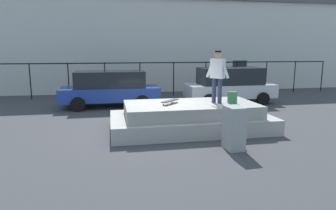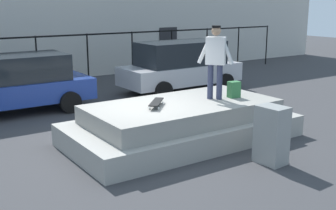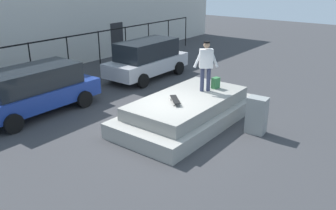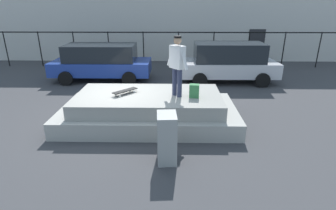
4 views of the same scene
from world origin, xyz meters
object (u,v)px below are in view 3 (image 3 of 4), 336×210
backpack (216,83)px  skateboard (175,100)px  car_blue_hatchback_near (34,89)px  car_silver_hatchback_mid (147,58)px  utility_box (257,115)px  skateboarder (206,63)px

backpack → skateboard: bearing=-179.6°
car_blue_hatchback_near → car_silver_hatchback_mid: 5.99m
utility_box → skateboarder: bearing=79.1°
skateboard → backpack: backpack is taller
skateboard → backpack: 2.10m
backpack → utility_box: (-0.76, -1.96, -0.52)m
skateboarder → car_blue_hatchback_near: size_ratio=0.38×
skateboarder → backpack: bearing=-14.7°
skateboard → car_blue_hatchback_near: size_ratio=0.16×
skateboard → backpack: size_ratio=1.88×
skateboard → backpack: bearing=-7.3°
backpack → utility_box: bearing=-103.5°
skateboard → utility_box: bearing=-59.2°
car_blue_hatchback_near → car_silver_hatchback_mid: (5.99, -0.19, 0.05)m
backpack → car_blue_hatchback_near: 6.53m
backpack → utility_box: size_ratio=0.33×
skateboarder → skateboard: bearing=175.1°
utility_box → backpack: bearing=64.9°
skateboarder → skateboard: 1.83m
car_silver_hatchback_mid → utility_box: car_silver_hatchback_mid is taller
backpack → utility_box: backpack is taller
skateboarder → backpack: (0.50, -0.13, -0.82)m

